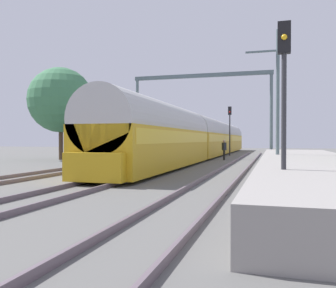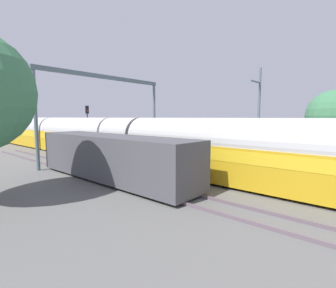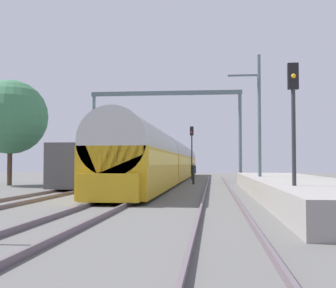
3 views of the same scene
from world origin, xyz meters
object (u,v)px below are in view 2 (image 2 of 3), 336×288
passenger_train (87,137)px  person_crossing (143,149)px  railway_signal_far (87,123)px  freight_car (112,157)px  catenary_gantry (106,99)px

passenger_train → person_crossing: (2.45, -5.91, -0.94)m
railway_signal_far → person_crossing: bearing=-86.5°
passenger_train → person_crossing: 6.47m
freight_car → person_crossing: size_ratio=7.51×
freight_car → catenary_gantry: (4.29, 6.55, 4.20)m
freight_car → railway_signal_far: (6.21, 13.14, 1.92)m
person_crossing → passenger_train: bearing=-12.9°
freight_car → person_crossing: (6.75, 4.25, -0.44)m
passenger_train → person_crossing: passenger_train is taller
person_crossing → railway_signal_far: railway_signal_far is taller
passenger_train → person_crossing: bearing=-67.5°
person_crossing → railway_signal_far: (-0.54, 8.89, 2.36)m
freight_car → railway_signal_far: bearing=64.7°
freight_car → catenary_gantry: bearing=56.7°
freight_car → person_crossing: freight_car is taller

